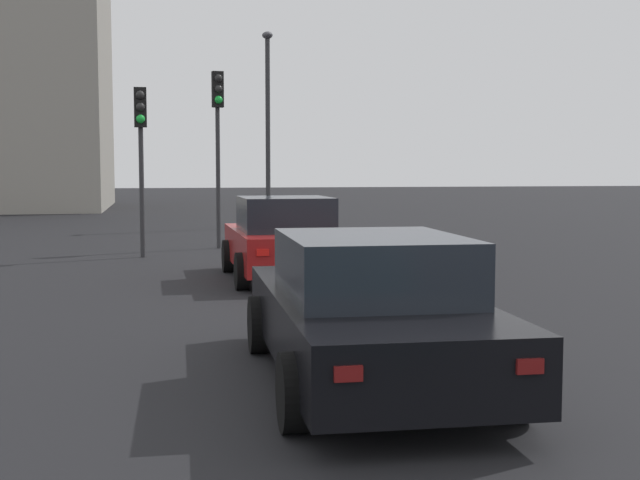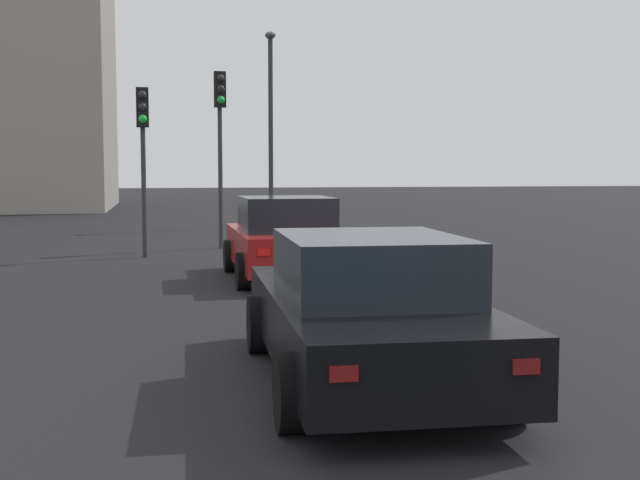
{
  "view_description": "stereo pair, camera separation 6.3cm",
  "coord_description": "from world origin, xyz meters",
  "px_view_note": "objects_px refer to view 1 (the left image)",
  "views": [
    {
      "loc": [
        -6.87,
        2.18,
        2.08
      ],
      "look_at": [
        4.38,
        0.01,
        1.09
      ],
      "focal_mm": 47.22,
      "sensor_mm": 36.0,
      "label": 1
    },
    {
      "loc": [
        -6.89,
        2.11,
        2.08
      ],
      "look_at": [
        4.38,
        0.01,
        1.09
      ],
      "focal_mm": 47.22,
      "sensor_mm": 36.0,
      "label": 2
    }
  ],
  "objects_px": {
    "car_red_lead": "(284,240)",
    "street_lamp_kerbside": "(268,112)",
    "traffic_light_near_right": "(141,135)",
    "traffic_light_near_left": "(218,122)",
    "car_black_second": "(368,311)"
  },
  "relations": [
    {
      "from": "traffic_light_near_right",
      "to": "street_lamp_kerbside",
      "type": "bearing_deg",
      "value": 154.01
    },
    {
      "from": "car_red_lead",
      "to": "street_lamp_kerbside",
      "type": "relative_size",
      "value": 0.61
    },
    {
      "from": "car_red_lead",
      "to": "traffic_light_near_left",
      "type": "height_order",
      "value": "traffic_light_near_left"
    },
    {
      "from": "car_red_lead",
      "to": "traffic_light_near_right",
      "type": "xyz_separation_m",
      "value": [
        4.35,
        2.65,
        2.07
      ]
    },
    {
      "from": "car_red_lead",
      "to": "car_black_second",
      "type": "xyz_separation_m",
      "value": [
        -7.64,
        0.31,
        -0.03
      ]
    },
    {
      "from": "car_black_second",
      "to": "street_lamp_kerbside",
      "type": "bearing_deg",
      "value": -3.43
    },
    {
      "from": "car_red_lead",
      "to": "traffic_light_near_left",
      "type": "relative_size",
      "value": 0.9
    },
    {
      "from": "traffic_light_near_right",
      "to": "car_red_lead",
      "type": "bearing_deg",
      "value": 29.27
    },
    {
      "from": "street_lamp_kerbside",
      "to": "traffic_light_near_left",
      "type": "bearing_deg",
      "value": 163.26
    },
    {
      "from": "traffic_light_near_right",
      "to": "street_lamp_kerbside",
      "type": "distance_m",
      "value": 10.24
    },
    {
      "from": "traffic_light_near_left",
      "to": "street_lamp_kerbside",
      "type": "distance_m",
      "value": 7.79
    },
    {
      "from": "car_black_second",
      "to": "traffic_light_near_right",
      "type": "height_order",
      "value": "traffic_light_near_right"
    },
    {
      "from": "car_red_lead",
      "to": "traffic_light_near_left",
      "type": "distance_m",
      "value": 6.74
    },
    {
      "from": "traffic_light_near_left",
      "to": "car_black_second",
      "type": "bearing_deg",
      "value": -4.99
    },
    {
      "from": "traffic_light_near_left",
      "to": "traffic_light_near_right",
      "type": "relative_size",
      "value": 1.16
    }
  ]
}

